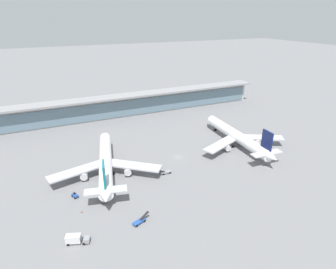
{
  "coord_description": "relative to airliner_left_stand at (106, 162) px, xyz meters",
  "views": [
    {
      "loc": [
        -58.84,
        -114.64,
        66.74
      ],
      "look_at": [
        0.0,
        11.89,
        7.9
      ],
      "focal_mm": 30.45,
      "sensor_mm": 36.0,
      "label": 1
    }
  ],
  "objects": [
    {
      "name": "airliner_centre_stand",
      "position": [
        72.44,
        -0.95,
        0.0
      ],
      "size": [
        49.56,
        64.55,
        17.19
      ],
      "color": "white",
      "rests_on": "ground"
    },
    {
      "name": "service_truck_under_wing_blue",
      "position": [
        -15.78,
        -13.37,
        -4.54
      ],
      "size": [
        2.6,
        3.28,
        2.05
      ],
      "color": "#234C9E",
      "rests_on": "ground"
    },
    {
      "name": "service_truck_on_taxiway_grey",
      "position": [
        -19.02,
        -38.93,
        -3.72
      ],
      "size": [
        7.64,
        4.75,
        3.1
      ],
      "color": "gray",
      "rests_on": "ground"
    },
    {
      "name": "service_truck_near_nose_blue",
      "position": [
        2.26,
        -38.48,
        -4.6
      ],
      "size": [
        6.84,
        3.69,
        2.7
      ],
      "color": "#234C9E",
      "rests_on": "ground"
    },
    {
      "name": "ground_plane",
      "position": [
        36.69,
        0.3,
        -5.41
      ],
      "size": [
        1200.0,
        1200.0,
        0.0
      ],
      "primitive_type": "plane",
      "color": "slate"
    },
    {
      "name": "safety_cone_bravo",
      "position": [
        -6.69,
        -19.5,
        -5.09
      ],
      "size": [
        0.62,
        0.62,
        0.7
      ],
      "color": "orange",
      "rests_on": "ground"
    },
    {
      "name": "airliner_left_stand",
      "position": [
        0.0,
        0.0,
        0.0
      ],
      "size": [
        48.34,
        63.88,
        17.19
      ],
      "color": "white",
      "rests_on": "ground"
    },
    {
      "name": "service_truck_mid_apron_grey",
      "position": [
        24.24,
        -11.91,
        -4.6
      ],
      "size": [
        6.85,
        2.11,
        2.7
      ],
      "color": "gray",
      "rests_on": "ground"
    },
    {
      "name": "service_truck_by_tail_grey",
      "position": [
        -5.16,
        -20.42,
        -4.6
      ],
      "size": [
        5.13,
        6.28,
        2.7
      ],
      "color": "gray",
      "rests_on": "ground"
    },
    {
      "name": "safety_cone_alpha",
      "position": [
        -15.0,
        -24.06,
        -5.09
      ],
      "size": [
        0.62,
        0.62,
        0.7
      ],
      "color": "orange",
      "rests_on": "ground"
    },
    {
      "name": "terminal_building",
      "position": [
        36.69,
        74.71,
        2.45
      ],
      "size": [
        200.02,
        12.8,
        15.2
      ],
      "color": "beige",
      "rests_on": "ground"
    }
  ]
}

